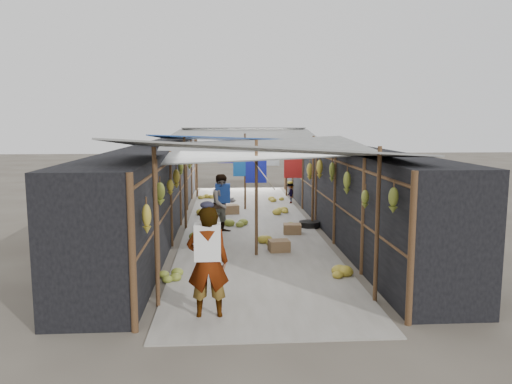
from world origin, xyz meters
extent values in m
plane|color=#6B6356|center=(0.00, 0.00, 0.00)|extent=(80.00, 80.00, 0.00)
cube|color=#9E998E|center=(0.00, 6.50, 0.01)|extent=(3.60, 16.00, 0.02)
cube|color=black|center=(-2.70, 6.50, 1.15)|extent=(1.40, 15.00, 2.30)
cube|color=black|center=(2.70, 6.50, 1.15)|extent=(1.40, 15.00, 2.30)
cube|color=olive|center=(0.54, 3.29, 0.14)|extent=(0.50, 0.42, 0.28)
cube|color=olive|center=(1.10, 5.09, 0.14)|extent=(0.50, 0.42, 0.28)
cube|color=olive|center=(-0.50, 8.12, 0.15)|extent=(0.55, 0.48, 0.31)
cylinder|color=black|center=(1.70, 5.93, 0.09)|extent=(0.58, 0.58, 0.18)
imported|color=white|center=(-0.96, -0.50, 0.87)|extent=(0.65, 0.43, 1.74)
imported|color=navy|center=(-0.75, 5.39, 0.80)|extent=(0.98, 0.93, 1.60)
imported|color=#524D47|center=(1.70, 10.11, 0.39)|extent=(0.34, 0.53, 0.78)
cylinder|color=brown|center=(-1.80, 0.00, 1.30)|extent=(0.07, 0.07, 2.60)
cylinder|color=brown|center=(1.80, 0.00, 1.30)|extent=(0.07, 0.07, 2.60)
cylinder|color=brown|center=(0.00, 3.00, 1.30)|extent=(0.07, 0.07, 2.60)
cylinder|color=brown|center=(-1.80, 6.00, 1.30)|extent=(0.07, 0.07, 2.60)
cylinder|color=brown|center=(1.80, 6.00, 1.30)|extent=(0.07, 0.07, 2.60)
cylinder|color=brown|center=(0.00, 9.00, 1.30)|extent=(0.07, 0.07, 2.60)
cylinder|color=brown|center=(-1.80, 12.00, 1.30)|extent=(0.07, 0.07, 2.60)
cylinder|color=brown|center=(1.80, 12.00, 1.30)|extent=(0.07, 0.07, 2.60)
cube|color=gray|center=(0.00, 1.00, 2.50)|extent=(5.21, 3.19, 0.52)
cube|color=gray|center=(0.20, 4.20, 2.35)|extent=(5.23, 3.73, 0.50)
cube|color=#214698|center=(-0.10, 7.50, 2.45)|extent=(5.40, 3.60, 0.41)
cube|color=gray|center=(0.00, 10.80, 2.55)|extent=(5.37, 3.66, 0.27)
cube|color=gray|center=(0.10, 13.20, 2.65)|extent=(5.00, 1.99, 0.24)
cylinder|color=brown|center=(-2.00, 6.50, 2.05)|extent=(0.06, 15.00, 0.06)
cylinder|color=brown|center=(2.00, 6.50, 2.05)|extent=(0.06, 15.00, 0.06)
cylinder|color=gray|center=(0.00, 6.50, 2.05)|extent=(0.02, 15.00, 0.02)
cube|color=#1B24B0|center=(0.13, 5.08, 1.72)|extent=(0.55, 0.03, 0.65)
cube|color=#195AA7|center=(-0.10, 6.24, 1.75)|extent=(0.70, 0.03, 0.60)
cube|color=navy|center=(-0.62, 10.83, 1.75)|extent=(0.65, 0.03, 0.60)
cube|color=maroon|center=(1.19, 5.73, 1.75)|extent=(0.50, 0.03, 0.60)
cube|color=silver|center=(0.88, 9.10, 1.77)|extent=(0.60, 0.03, 0.55)
ellipsoid|color=#AE982C|center=(-1.88, -0.41, 1.53)|extent=(0.14, 0.12, 0.46)
ellipsoid|color=olive|center=(-1.88, 1.21, 1.68)|extent=(0.19, 0.16, 0.43)
ellipsoid|color=#AE982C|center=(-1.88, 2.94, 1.57)|extent=(0.15, 0.13, 0.35)
ellipsoid|color=#AE982C|center=(-1.88, 4.34, 1.60)|extent=(0.17, 0.14, 0.48)
ellipsoid|color=olive|center=(-1.88, 5.65, 1.73)|extent=(0.15, 0.12, 0.36)
ellipsoid|color=#AE982C|center=(-1.88, 7.41, 1.83)|extent=(0.15, 0.13, 0.40)
ellipsoid|color=olive|center=(-1.88, 9.10, 1.67)|extent=(0.16, 0.14, 0.58)
ellipsoid|color=#AE982C|center=(-1.88, 10.42, 1.66)|extent=(0.19, 0.16, 0.48)
ellipsoid|color=olive|center=(-1.88, 11.66, 1.64)|extent=(0.16, 0.14, 0.52)
ellipsoid|color=#AE982C|center=(-1.88, 13.19, 1.63)|extent=(0.18, 0.15, 0.43)
ellipsoid|color=olive|center=(1.88, -0.50, 1.80)|extent=(0.16, 0.13, 0.40)
ellipsoid|color=olive|center=(1.88, 1.02, 1.57)|extent=(0.14, 0.12, 0.35)
ellipsoid|color=olive|center=(1.88, 2.40, 1.71)|extent=(0.16, 0.14, 0.49)
ellipsoid|color=olive|center=(1.88, 3.89, 1.78)|extent=(0.14, 0.12, 0.49)
ellipsoid|color=#AE982C|center=(1.88, 5.45, 1.71)|extent=(0.18, 0.15, 0.53)
ellipsoid|color=#AE982C|center=(1.88, 7.01, 1.49)|extent=(0.19, 0.16, 0.53)
ellipsoid|color=#AE982C|center=(1.88, 9.11, 1.77)|extent=(0.19, 0.16, 0.38)
ellipsoid|color=#AE982C|center=(1.88, 10.24, 1.72)|extent=(0.18, 0.15, 0.57)
ellipsoid|color=#AE982C|center=(1.88, 12.09, 1.57)|extent=(0.15, 0.13, 0.47)
ellipsoid|color=#AE982C|center=(1.88, 13.41, 1.70)|extent=(0.18, 0.16, 0.49)
ellipsoid|color=olive|center=(1.24, 6.01, 0.17)|extent=(0.67, 0.57, 0.34)
ellipsoid|color=#AE982C|center=(1.30, 10.68, 0.15)|extent=(0.62, 0.52, 0.31)
ellipsoid|color=#AE982C|center=(1.24, 8.15, 0.16)|extent=(0.66, 0.56, 0.33)
ellipsoid|color=#AE982C|center=(-1.28, 8.31, 0.17)|extent=(0.69, 0.59, 0.35)
ellipsoid|color=olive|center=(-1.70, 1.40, 0.12)|extent=(0.49, 0.41, 0.24)
ellipsoid|color=olive|center=(-1.27, 4.52, 0.15)|extent=(0.61, 0.52, 0.30)
ellipsoid|color=#AE982C|center=(-1.43, 11.50, 0.13)|extent=(0.53, 0.45, 0.26)
ellipsoid|color=#AE982C|center=(0.32, 4.03, 0.14)|extent=(0.55, 0.47, 0.27)
ellipsoid|color=#AE982C|center=(1.67, 1.44, 0.11)|extent=(0.45, 0.38, 0.22)
ellipsoid|color=olive|center=(-0.49, 6.03, 0.17)|extent=(0.68, 0.58, 0.34)
camera|label=1|loc=(-0.70, -7.89, 2.99)|focal=35.00mm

